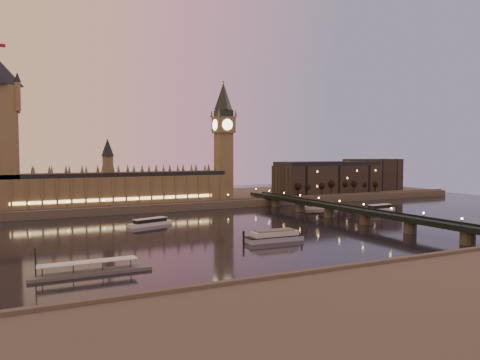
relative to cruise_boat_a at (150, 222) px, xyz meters
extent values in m
plane|color=black|center=(35.67, -37.81, -2.13)|extent=(700.00, 700.00, 0.00)
cube|color=#423D35|center=(65.67, 127.19, 0.87)|extent=(560.00, 130.00, 6.00)
cube|color=brown|center=(-4.33, 83.19, 14.87)|extent=(180.00, 26.00, 22.00)
cube|color=black|center=(-4.33, 83.19, 27.47)|extent=(180.00, 22.00, 3.20)
cube|color=#FFCC7F|center=(-4.33, 69.69, 8.87)|extent=(153.00, 0.25, 2.20)
cube|color=brown|center=(-84.33, 83.19, 47.87)|extent=(22.00, 22.00, 88.00)
cone|color=black|center=(-84.33, 83.19, 100.87)|extent=(31.68, 31.68, 18.00)
cube|color=maroon|center=(-82.13, 83.19, 120.37)|extent=(4.00, 0.15, 2.50)
cube|color=brown|center=(89.67, 83.19, 32.87)|extent=(13.00, 13.00, 58.00)
cube|color=brown|center=(89.67, 83.19, 68.87)|extent=(16.00, 16.00, 14.00)
cylinder|color=#FFEAA5|center=(89.67, 75.01, 68.87)|extent=(9.60, 0.35, 9.60)
cylinder|color=#FFEAA5|center=(81.49, 83.19, 68.87)|extent=(0.35, 9.60, 9.60)
cube|color=black|center=(89.67, 83.19, 78.87)|extent=(13.00, 13.00, 6.00)
cone|color=black|center=(89.67, 83.19, 93.87)|extent=(17.68, 17.68, 24.00)
sphere|color=gold|center=(89.67, 83.19, 106.87)|extent=(2.00, 2.00, 2.00)
cube|color=black|center=(127.67, -37.81, 5.87)|extent=(13.00, 260.00, 2.00)
cube|color=black|center=(121.37, -37.81, 7.37)|extent=(0.60, 260.00, 1.00)
cube|color=black|center=(133.97, -37.81, 7.37)|extent=(0.60, 260.00, 1.00)
cube|color=black|center=(207.67, 89.19, 17.87)|extent=(110.00, 36.00, 28.00)
cube|color=black|center=(207.67, 89.19, 33.87)|extent=(108.00, 34.00, 4.00)
cube|color=black|center=(277.67, 101.19, 20.87)|extent=(60.00, 30.00, 34.00)
cylinder|color=black|center=(157.89, 71.19, 8.38)|extent=(0.70, 0.70, 9.02)
sphere|color=black|center=(157.89, 71.19, 13.09)|extent=(6.01, 6.01, 6.01)
cylinder|color=black|center=(171.70, 71.19, 8.38)|extent=(0.70, 0.70, 9.02)
sphere|color=black|center=(171.70, 71.19, 13.09)|extent=(6.01, 6.01, 6.01)
cylinder|color=black|center=(185.52, 71.19, 8.38)|extent=(0.70, 0.70, 9.02)
sphere|color=black|center=(185.52, 71.19, 13.09)|extent=(6.01, 6.01, 6.01)
cylinder|color=black|center=(199.33, 71.19, 8.38)|extent=(0.70, 0.70, 9.02)
sphere|color=black|center=(199.33, 71.19, 13.09)|extent=(6.01, 6.01, 6.01)
cylinder|color=black|center=(213.14, 71.19, 8.38)|extent=(0.70, 0.70, 9.02)
sphere|color=black|center=(213.14, 71.19, 13.09)|extent=(6.01, 6.01, 6.01)
cylinder|color=black|center=(226.95, 71.19, 8.38)|extent=(0.70, 0.70, 9.02)
sphere|color=black|center=(226.95, 71.19, 13.09)|extent=(6.01, 6.01, 6.01)
cylinder|color=black|center=(240.77, 71.19, 8.38)|extent=(0.70, 0.70, 9.02)
sphere|color=black|center=(240.77, 71.19, 13.09)|extent=(6.01, 6.01, 6.01)
cylinder|color=black|center=(254.58, 71.19, 8.38)|extent=(0.70, 0.70, 9.02)
sphere|color=black|center=(254.58, 71.19, 13.09)|extent=(6.01, 6.01, 6.01)
cube|color=silver|center=(0.00, 0.00, -1.02)|extent=(30.71, 15.86, 2.21)
cube|color=black|center=(0.00, 0.00, 1.19)|extent=(22.89, 12.23, 2.21)
cube|color=silver|center=(0.00, 0.00, 2.50)|extent=(23.55, 12.67, 0.40)
cube|color=silver|center=(151.59, 24.98, -0.91)|extent=(29.69, 13.37, 2.44)
cube|color=black|center=(151.59, 24.98, 1.53)|extent=(22.10, 10.46, 2.44)
cube|color=silver|center=(151.59, 24.98, 2.97)|extent=(22.72, 10.86, 0.44)
cube|color=silver|center=(184.86, -9.05, -0.88)|extent=(27.80, 9.71, 2.50)
cube|color=black|center=(184.86, -9.05, 1.62)|extent=(20.62, 7.78, 2.50)
cube|color=silver|center=(184.86, -9.05, 3.10)|extent=(21.19, 8.12, 0.45)
cube|color=#8D97B4|center=(43.98, -81.57, -0.87)|extent=(31.30, 9.79, 2.52)
cube|color=black|center=(43.98, -81.57, 0.63)|extent=(31.30, 9.79, 0.48)
cube|color=silver|center=(43.98, -81.57, 2.14)|extent=(25.45, 8.62, 2.52)
cube|color=#595B5E|center=(43.98, -81.57, 3.74)|extent=(21.54, 7.52, 0.68)
cylinder|color=black|center=(26.55, -79.96, 1.17)|extent=(1.07, 1.07, 6.59)
cylinder|color=black|center=(61.42, -81.17, 1.17)|extent=(1.07, 1.07, 6.59)
cube|color=#595B5E|center=(-53.34, -108.03, -1.48)|extent=(45.61, 7.60, 1.30)
cube|color=silver|center=(-54.43, -108.03, 2.81)|extent=(36.92, 6.52, 0.33)
cylinder|color=black|center=(-72.89, -108.03, 4.60)|extent=(0.43, 0.43, 10.86)
cylinder|color=black|center=(-72.89, -108.03, 7.32)|extent=(4.34, 0.26, 0.26)
camera|label=1|loc=(-81.15, -291.85, 44.41)|focal=35.00mm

